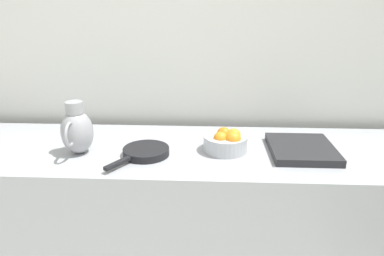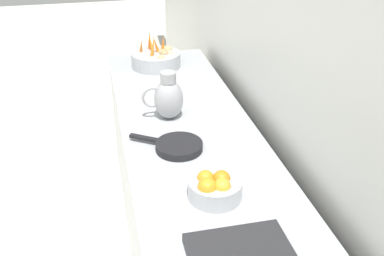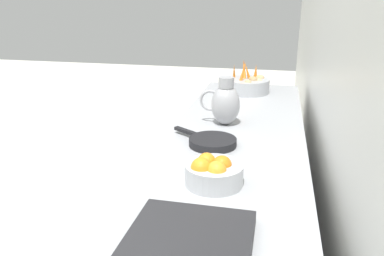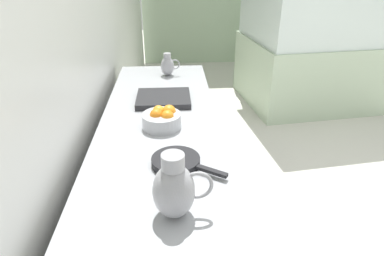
% 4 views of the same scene
% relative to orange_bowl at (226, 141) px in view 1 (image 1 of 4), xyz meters
% --- Properties ---
extents(tile_wall_left, '(0.10, 7.76, 3.00)m').
position_rel_orange_bowl_xyz_m(tile_wall_left, '(-0.46, 0.20, 0.55)').
color(tile_wall_left, silver).
rests_on(tile_wall_left, ground_plane).
extents(prep_counter, '(0.67, 2.86, 0.90)m').
position_rel_orange_bowl_xyz_m(prep_counter, '(-0.02, -0.30, -0.50)').
color(prep_counter, '#9EA0A5').
rests_on(prep_counter, ground_plane).
extents(orange_bowl, '(0.21, 0.21, 0.11)m').
position_rel_orange_bowl_xyz_m(orange_bowl, '(0.00, 0.00, 0.00)').
color(orange_bowl, '#ADAFB5').
rests_on(orange_bowl, prep_counter).
extents(metal_pitcher_tall, '(0.21, 0.15, 0.25)m').
position_rel_orange_bowl_xyz_m(metal_pitcher_tall, '(0.06, -0.70, 0.06)').
color(metal_pitcher_tall, '#939399').
rests_on(metal_pitcher_tall, prep_counter).
extents(counter_sink_basin, '(0.34, 0.30, 0.04)m').
position_rel_orange_bowl_xyz_m(counter_sink_basin, '(0.00, 0.36, -0.03)').
color(counter_sink_basin, '#232326').
rests_on(counter_sink_basin, prep_counter).
extents(skillet_on_counter, '(0.33, 0.26, 0.03)m').
position_rel_orange_bowl_xyz_m(skillet_on_counter, '(0.07, -0.38, -0.03)').
color(skillet_on_counter, black).
rests_on(skillet_on_counter, prep_counter).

